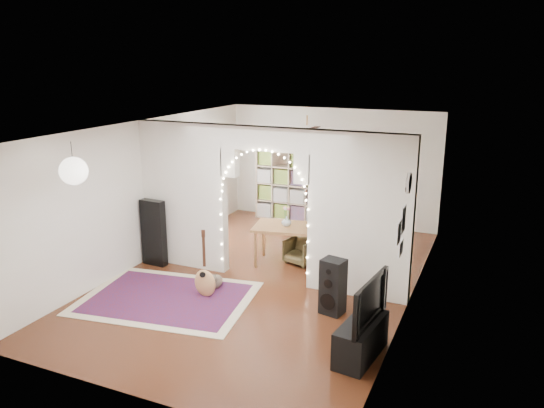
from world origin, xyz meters
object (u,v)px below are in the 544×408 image
at_px(media_console, 361,339).
at_px(floor_speaker, 333,287).
at_px(dining_table, 286,230).
at_px(dining_chair_left, 301,251).
at_px(dining_chair_right, 320,243).
at_px(acoustic_guitar, 205,272).
at_px(bookcase, 291,185).

bearing_deg(media_console, floor_speaker, 131.75).
distance_m(floor_speaker, dining_table, 2.15).
height_order(dining_chair_left, dining_chair_right, dining_chair_left).
bearing_deg(dining_chair_right, floor_speaker, -71.43).
bearing_deg(dining_chair_right, media_console, -67.73).
bearing_deg(acoustic_guitar, dining_chair_left, 44.04).
bearing_deg(floor_speaker, dining_table, 143.50).
distance_m(dining_table, dining_chair_left, 0.52).
distance_m(floor_speaker, media_console, 1.28).
bearing_deg(dining_chair_right, dining_chair_left, -110.03).
bearing_deg(dining_chair_left, dining_chair_right, 90.25).
xyz_separation_m(floor_speaker, dining_chair_left, (-1.17, 1.75, -0.19)).
height_order(bookcase, dining_table, bookcase).
height_order(bookcase, dining_chair_left, bookcase).
bearing_deg(dining_table, acoustic_guitar, -120.64).
distance_m(media_console, dining_chair_left, 3.37).
height_order(acoustic_guitar, floor_speaker, acoustic_guitar).
relative_size(acoustic_guitar, media_console, 0.97).
bearing_deg(floor_speaker, dining_chair_right, 125.04).
distance_m(acoustic_guitar, media_console, 2.91).
height_order(floor_speaker, media_console, floor_speaker).
distance_m(bookcase, dining_chair_right, 2.49).
distance_m(acoustic_guitar, floor_speaker, 2.11).
bearing_deg(dining_chair_left, floor_speaker, -40.37).
bearing_deg(bookcase, dining_chair_left, -62.00).
xyz_separation_m(dining_table, dining_chair_left, (0.24, 0.15, -0.44)).
bearing_deg(dining_chair_left, dining_table, -132.52).
xyz_separation_m(dining_table, dining_chair_right, (0.41, 0.76, -0.44)).
height_order(media_console, dining_chair_right, media_console).
relative_size(floor_speaker, bookcase, 0.50).
distance_m(media_console, dining_table, 3.42).
distance_m(bookcase, dining_table, 2.90).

